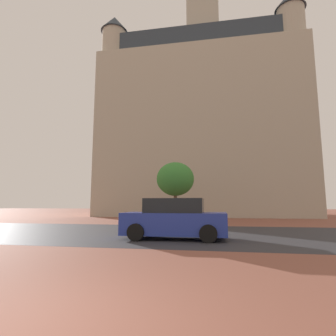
% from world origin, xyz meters
% --- Properties ---
extents(ground_plane, '(120.00, 120.00, 0.00)m').
position_xyz_m(ground_plane, '(0.00, 10.00, 0.00)').
color(ground_plane, brown).
extents(street_asphalt_strip, '(120.00, 8.88, 0.00)m').
position_xyz_m(street_asphalt_strip, '(0.00, 9.91, 0.00)').
color(street_asphalt_strip, '#2D2D33').
rests_on(street_asphalt_strip, ground_plane).
extents(landmark_building, '(23.28, 14.64, 36.58)m').
position_xyz_m(landmark_building, '(0.49, 30.88, 11.09)').
color(landmark_building, '#B2A893').
rests_on(landmark_building, ground_plane).
extents(car_blue, '(4.03, 1.92, 1.58)m').
position_xyz_m(car_blue, '(0.39, 7.96, 0.75)').
color(car_blue, '#23389E').
rests_on(car_blue, ground_plane).
extents(tree_curb_far, '(2.83, 2.83, 4.50)m').
position_xyz_m(tree_curb_far, '(-0.94, 17.16, 3.21)').
color(tree_curb_far, brown).
rests_on(tree_curb_far, ground_plane).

